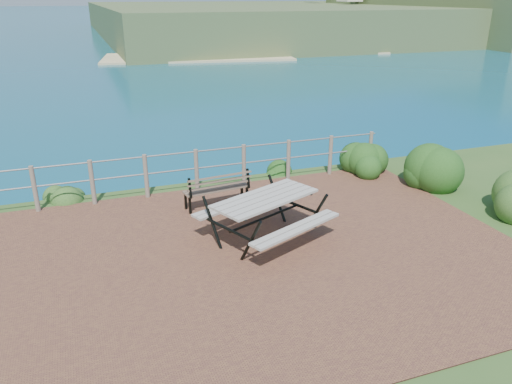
# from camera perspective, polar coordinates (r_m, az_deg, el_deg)

# --- Properties ---
(ground) EXTENTS (10.00, 7.00, 0.12)m
(ground) POSITION_cam_1_polar(r_m,az_deg,el_deg) (8.81, -1.54, -7.51)
(ground) COLOR brown
(ground) RESTS_ON ground
(ocean) EXTENTS (1200.00, 1200.00, 0.00)m
(ocean) POSITION_cam_1_polar(r_m,az_deg,el_deg) (207.37, -20.33, 19.29)
(ocean) COLOR #126471
(ocean) RESTS_ON ground
(safety_railing) EXTENTS (9.40, 0.10, 1.00)m
(safety_railing) POSITION_cam_1_polar(r_m,az_deg,el_deg) (11.54, -6.82, 2.72)
(safety_railing) COLOR #6B5B4C
(safety_railing) RESTS_ON ground
(distant_bay) EXTENTS (290.00, 232.36, 24.00)m
(distant_bay) POSITION_cam_1_polar(r_m,az_deg,el_deg) (273.65, 21.31, 19.14)
(distant_bay) COLOR #495E2F
(distant_bay) RESTS_ON ground
(picnic_table) EXTENTS (2.17, 1.62, 0.85)m
(picnic_table) POSITION_cam_1_polar(r_m,az_deg,el_deg) (9.17, 1.05, -2.48)
(picnic_table) COLOR #9C958C
(picnic_table) RESTS_ON ground
(park_bench) EXTENTS (1.46, 0.52, 0.80)m
(park_bench) POSITION_cam_1_polar(r_m,az_deg,el_deg) (10.67, -4.56, 0.96)
(park_bench) COLOR brown
(park_bench) RESTS_ON ground
(shrub_right_front) EXTENTS (1.25, 1.25, 1.78)m
(shrub_right_front) POSITION_cam_1_polar(r_m,az_deg,el_deg) (12.66, 18.87, 0.65)
(shrub_right_front) COLOR #184013
(shrub_right_front) RESTS_ON ground
(shrub_right_edge) EXTENTS (1.02, 1.02, 1.46)m
(shrub_right_edge) POSITION_cam_1_polar(r_m,az_deg,el_deg) (13.21, 12.92, 2.16)
(shrub_right_edge) COLOR #184013
(shrub_right_edge) RESTS_ON ground
(shrub_lip_west) EXTENTS (0.79, 0.79, 0.54)m
(shrub_lip_west) POSITION_cam_1_polar(r_m,az_deg,el_deg) (12.13, -20.85, -0.54)
(shrub_lip_west) COLOR #27511E
(shrub_lip_west) RESTS_ON ground
(shrub_lip_east) EXTENTS (0.68, 0.68, 0.38)m
(shrub_lip_east) POSITION_cam_1_polar(r_m,az_deg,el_deg) (13.00, 2.56, 2.37)
(shrub_lip_east) COLOR #184013
(shrub_lip_east) RESTS_ON ground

